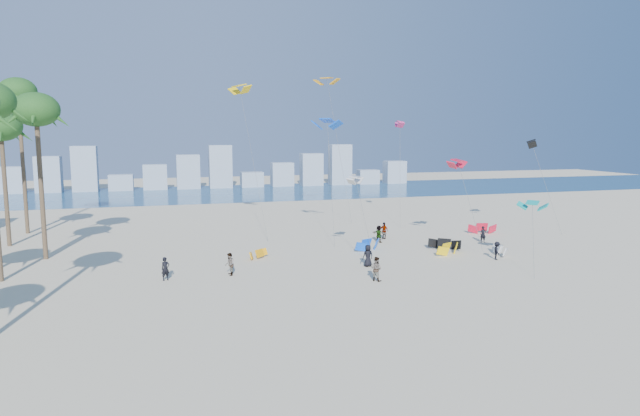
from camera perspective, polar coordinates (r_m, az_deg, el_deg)
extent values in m
plane|color=beige|center=(31.69, 2.79, -12.09)|extent=(220.00, 220.00, 0.00)
plane|color=navy|center=(101.25, -10.39, 1.51)|extent=(220.00, 220.00, 0.00)
imported|color=black|center=(42.33, -15.64, -6.05)|extent=(0.74, 0.62, 1.73)
imported|color=gray|center=(40.86, 5.81, -6.25)|extent=(1.07, 1.11, 1.80)
imported|color=black|center=(45.07, 4.96, -4.91)|extent=(0.94, 0.67, 1.80)
imported|color=gray|center=(56.96, 6.60, -2.32)|extent=(0.90, 1.06, 1.70)
imported|color=black|center=(49.65, 17.76, -4.22)|extent=(0.88, 1.15, 1.57)
imported|color=gray|center=(55.05, 6.09, -2.67)|extent=(1.39, 1.53, 1.70)
imported|color=black|center=(57.06, 16.46, -2.62)|extent=(0.66, 0.52, 1.61)
imported|color=gray|center=(42.69, -9.30, -5.75)|extent=(0.66, 0.84, 1.74)
cylinder|color=#595959|center=(45.58, 4.68, -1.43)|extent=(0.03, 5.06, 7.03)
cylinder|color=#595959|center=(54.07, 1.13, 2.70)|extent=(0.73, 4.94, 12.01)
cylinder|color=#595959|center=(52.68, 15.22, 0.20)|extent=(0.18, 4.88, 8.19)
cylinder|color=#595959|center=(57.17, -6.90, 4.77)|extent=(1.85, 5.61, 15.70)
cylinder|color=#595959|center=(65.63, 8.25, 3.55)|extent=(1.59, 4.11, 12.10)
cylinder|color=#595959|center=(46.22, 21.12, -2.99)|extent=(2.61, 4.10, 5.14)
cylinder|color=#595959|center=(66.55, 1.99, 5.91)|extent=(2.38, 2.84, 17.27)
cylinder|color=#595959|center=(64.24, 22.29, 1.99)|extent=(2.05, 3.30, 9.94)
cylinder|color=brown|center=(52.36, -26.81, 2.08)|extent=(0.40, 0.40, 12.69)
ellipsoid|color=#1D4F1B|center=(52.21, -27.23, 9.02)|extent=(3.80, 3.80, 2.85)
cylinder|color=brown|center=(60.18, -29.70, 1.90)|extent=(0.40, 0.40, 11.39)
ellipsoid|color=#1D4F1B|center=(59.97, -30.06, 7.32)|extent=(3.80, 3.80, 2.85)
cylinder|color=brown|center=(66.84, -28.29, 4.07)|extent=(0.40, 0.40, 15.09)
ellipsoid|color=#1D4F1B|center=(66.90, -28.71, 10.52)|extent=(3.80, 3.80, 2.85)
cube|color=#9EADBF|center=(113.59, -29.24, 2.53)|extent=(4.40, 3.00, 4.80)
cube|color=#9EADBF|center=(112.26, -26.19, 3.14)|extent=(4.40, 3.00, 6.60)
cube|color=#9EADBF|center=(111.27, -23.07, 3.74)|extent=(4.40, 3.00, 8.40)
cube|color=#9EADBF|center=(110.87, -19.81, 2.49)|extent=(4.40, 3.00, 3.00)
cube|color=#9EADBF|center=(110.55, -16.62, 3.08)|extent=(4.40, 3.00, 4.80)
cube|color=#9EADBF|center=(110.58, -13.42, 3.66)|extent=(4.40, 3.00, 6.60)
cube|color=#9EADBF|center=(110.97, -10.23, 4.23)|extent=(4.40, 3.00, 8.40)
cube|color=#9EADBF|center=(111.94, -7.04, 2.94)|extent=(4.40, 3.00, 3.00)
cube|color=#9EADBF|center=(112.99, -3.93, 3.48)|extent=(4.40, 3.00, 4.80)
cube|color=#9EADBF|center=(114.38, -0.89, 4.00)|extent=(4.40, 3.00, 6.60)
cube|color=#9EADBF|center=(116.08, 2.07, 4.49)|extent=(4.40, 3.00, 8.40)
cube|color=#9EADBF|center=(118.32, 4.93, 3.22)|extent=(4.40, 3.00, 3.00)
cube|color=#9EADBF|center=(120.60, 7.69, 3.69)|extent=(4.40, 3.00, 4.80)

